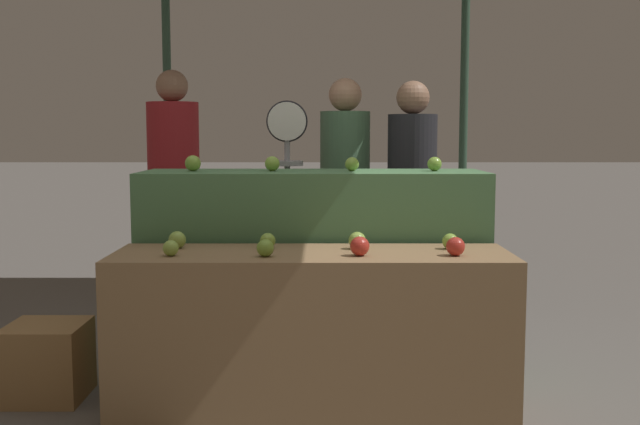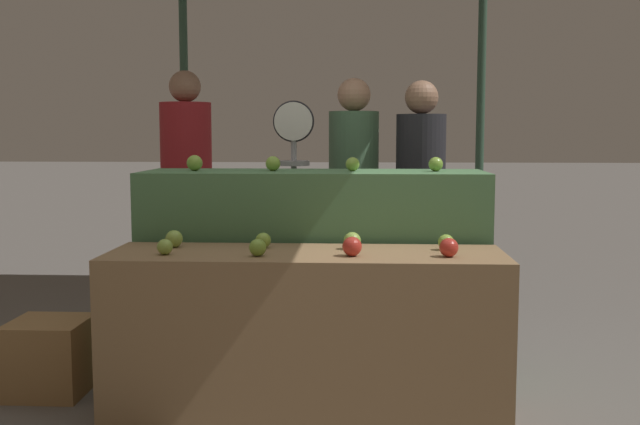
% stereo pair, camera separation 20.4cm
% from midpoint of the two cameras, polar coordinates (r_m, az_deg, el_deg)
% --- Properties ---
extents(ground_plane, '(60.00, 60.00, 0.00)m').
position_cam_midpoint_polar(ground_plane, '(3.60, -2.47, -15.30)').
color(ground_plane, '#66605B').
extents(display_counter_front, '(1.80, 0.55, 0.77)m').
position_cam_midpoint_polar(display_counter_front, '(3.48, -2.50, -9.36)').
color(display_counter_front, olive).
rests_on(display_counter_front, ground_plane).
extents(display_counter_back, '(1.80, 0.55, 1.11)m').
position_cam_midpoint_polar(display_counter_back, '(4.02, -2.17, -4.76)').
color(display_counter_back, '#4C7A4C').
rests_on(display_counter_back, ground_plane).
extents(apple_front_0, '(0.07, 0.07, 0.07)m').
position_cam_midpoint_polar(apple_front_0, '(3.37, -13.22, -2.67)').
color(apple_front_0, '#8EB247').
rests_on(apple_front_0, display_counter_front).
extents(apple_front_1, '(0.08, 0.08, 0.08)m').
position_cam_midpoint_polar(apple_front_1, '(3.29, -6.17, -2.72)').
color(apple_front_1, '#7AA338').
rests_on(apple_front_1, display_counter_front).
extents(apple_front_2, '(0.09, 0.09, 0.09)m').
position_cam_midpoint_polar(apple_front_2, '(3.29, 1.07, -2.59)').
color(apple_front_2, '#B72D23').
rests_on(apple_front_2, display_counter_front).
extents(apple_front_3, '(0.08, 0.08, 0.08)m').
position_cam_midpoint_polar(apple_front_3, '(3.33, 8.36, -2.58)').
color(apple_front_3, '#B72D23').
rests_on(apple_front_3, display_counter_front).
extents(apple_front_4, '(0.08, 0.08, 0.08)m').
position_cam_midpoint_polar(apple_front_4, '(3.58, -12.64, -2.06)').
color(apple_front_4, '#8EB247').
rests_on(apple_front_4, display_counter_front).
extents(apple_front_5, '(0.07, 0.07, 0.07)m').
position_cam_midpoint_polar(apple_front_5, '(3.52, -5.87, -2.17)').
color(apple_front_5, '#84AD3D').
rests_on(apple_front_5, display_counter_front).
extents(apple_front_6, '(0.08, 0.08, 0.08)m').
position_cam_midpoint_polar(apple_front_6, '(3.49, 0.98, -2.15)').
color(apple_front_6, '#8EB247').
rests_on(apple_front_6, display_counter_front).
extents(apple_front_7, '(0.07, 0.07, 0.07)m').
position_cam_midpoint_polar(apple_front_7, '(3.52, 8.05, -2.19)').
color(apple_front_7, '#84AD3D').
rests_on(apple_front_7, display_counter_front).
extents(apple_back_0, '(0.08, 0.08, 0.08)m').
position_cam_midpoint_polar(apple_back_0, '(4.02, -11.31, 3.70)').
color(apple_back_0, '#84AD3D').
rests_on(apple_back_0, display_counter_back).
extents(apple_back_1, '(0.08, 0.08, 0.08)m').
position_cam_midpoint_polar(apple_back_1, '(3.97, -5.34, 3.72)').
color(apple_back_1, '#84AD3D').
rests_on(apple_back_1, display_counter_back).
extents(apple_back_2, '(0.07, 0.07, 0.07)m').
position_cam_midpoint_polar(apple_back_2, '(3.95, 0.77, 3.71)').
color(apple_back_2, '#84AD3D').
rests_on(apple_back_2, display_counter_back).
extents(apple_back_3, '(0.08, 0.08, 0.08)m').
position_cam_midpoint_polar(apple_back_3, '(3.98, 7.06, 3.69)').
color(apple_back_3, '#7AA338').
rests_on(apple_back_3, display_counter_back).
extents(produce_scale, '(0.26, 0.20, 1.51)m').
position_cam_midpoint_polar(produce_scale, '(4.67, -3.97, 3.31)').
color(produce_scale, '#99999E').
rests_on(produce_scale, ground_plane).
extents(person_vendor_at_scale, '(0.36, 0.36, 1.67)m').
position_cam_midpoint_polar(person_vendor_at_scale, '(5.02, 0.54, 2.21)').
color(person_vendor_at_scale, '#2D2D38').
rests_on(person_vendor_at_scale, ground_plane).
extents(person_customer_left, '(0.41, 0.41, 1.65)m').
position_cam_midpoint_polar(person_customer_left, '(4.94, 5.64, 1.97)').
color(person_customer_left, '#2D2D38').
rests_on(person_customer_left, ground_plane).
extents(person_customer_right, '(0.40, 0.40, 1.76)m').
position_cam_midpoint_polar(person_customer_right, '(5.59, -12.31, 2.94)').
color(person_customer_right, '#2D2D38').
rests_on(person_customer_right, ground_plane).
extents(wooden_crate_side, '(0.37, 0.37, 0.37)m').
position_cam_midpoint_polar(wooden_crate_side, '(4.04, -21.66, -10.52)').
color(wooden_crate_side, '#9E7547').
rests_on(wooden_crate_side, ground_plane).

